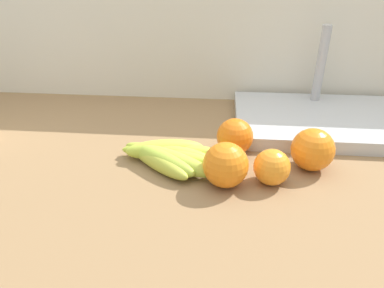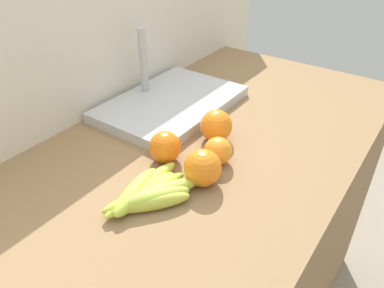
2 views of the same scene
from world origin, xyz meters
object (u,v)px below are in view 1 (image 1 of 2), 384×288
at_px(orange_front, 272,167).
at_px(sink_basin, 322,119).
at_px(orange_center, 226,165).
at_px(orange_right, 235,137).
at_px(orange_far_right, 313,150).
at_px(banana_bunch, 166,156).

distance_m(orange_front, sink_basin, 0.31).
bearing_deg(orange_center, orange_right, 80.96).
relative_size(orange_front, orange_far_right, 0.80).
relative_size(banana_bunch, orange_right, 2.86).
distance_m(orange_far_right, orange_center, 0.18).
xyz_separation_m(orange_far_right, orange_center, (-0.17, -0.07, -0.00)).
relative_size(orange_front, sink_basin, 0.16).
distance_m(banana_bunch, orange_far_right, 0.29).
height_order(orange_far_right, orange_center, same).
relative_size(banana_bunch, orange_far_right, 2.63).
bearing_deg(orange_front, orange_far_right, 34.86).
bearing_deg(orange_right, orange_front, -58.59).
bearing_deg(sink_basin, orange_far_right, -109.05).
height_order(orange_center, sink_basin, sink_basin).
height_order(orange_far_right, sink_basin, sink_basin).
height_order(orange_front, orange_right, orange_right).
distance_m(orange_far_right, sink_basin, 0.22).
bearing_deg(sink_basin, orange_right, -144.54).
bearing_deg(orange_right, orange_center, -99.04).
relative_size(orange_far_right, orange_center, 1.01).
bearing_deg(orange_front, sink_basin, 59.62).
relative_size(banana_bunch, orange_center, 2.65).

